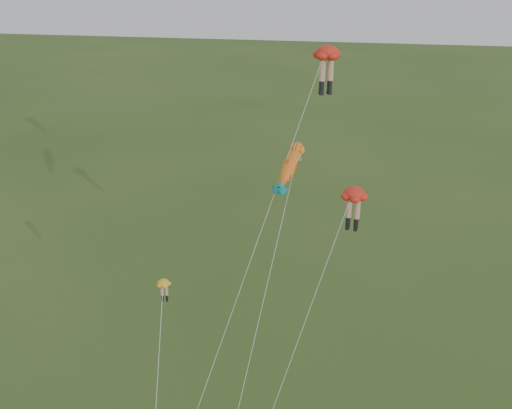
# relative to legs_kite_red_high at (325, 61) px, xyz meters

# --- Properties ---
(legs_kite_red_high) EXTENTS (7.44, 12.84, 20.28)m
(legs_kite_red_high) POSITION_rel_legs_kite_red_high_xyz_m (0.00, 0.00, 0.00)
(legs_kite_red_high) COLOR red
(legs_kite_red_high) RESTS_ON ground
(legs_kite_red_mid) EXTENTS (5.45, 8.88, 13.70)m
(legs_kite_red_mid) POSITION_rel_legs_kite_red_high_xyz_m (2.00, -4.32, -6.47)
(legs_kite_red_mid) COLOR red
(legs_kite_red_mid) RESTS_ON ground
(legs_kite_yellow) EXTENTS (1.18, 6.25, 8.99)m
(legs_kite_yellow) POSITION_rel_legs_kite_red_high_xyz_m (-7.63, -7.88, -11.41)
(legs_kite_yellow) COLOR yellow
(legs_kite_yellow) RESTS_ON ground
(fish_kite) EXTENTS (3.24, 10.84, 15.64)m
(fish_kite) POSITION_rel_legs_kite_red_high_xyz_m (-1.46, -3.04, -5.16)
(fish_kite) COLOR gold
(fish_kite) RESTS_ON ground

